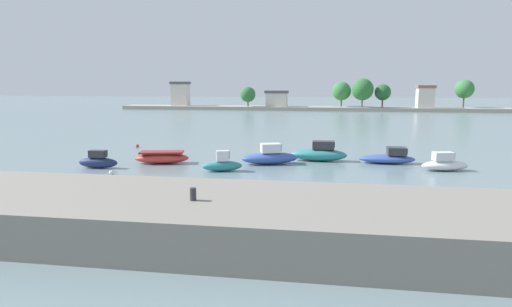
{
  "coord_description": "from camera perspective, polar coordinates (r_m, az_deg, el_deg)",
  "views": [
    {
      "loc": [
        4.88,
        -25.07,
        6.96
      ],
      "look_at": [
        -1.16,
        12.23,
        0.87
      ],
      "focal_mm": 30.64,
      "sensor_mm": 36.0,
      "label": 1
    }
  ],
  "objects": [
    {
      "name": "mooring_buoy_0",
      "position": [
        49.6,
        -15.24,
        0.98
      ],
      "size": [
        0.37,
        0.37,
        0.37
      ],
      "primitive_type": "sphere",
      "color": "red",
      "rests_on": "ground"
    },
    {
      "name": "mooring_buoy_1",
      "position": [
        35.34,
        -18.39,
        -2.4
      ],
      "size": [
        0.34,
        0.34,
        0.34
      ],
      "primitive_type": "sphere",
      "color": "white",
      "rests_on": "ground"
    },
    {
      "name": "distant_shoreline",
      "position": [
        115.23,
        8.68,
        6.89
      ],
      "size": [
        99.69,
        7.63,
        8.21
      ],
      "color": "#9E998C",
      "rests_on": "ground"
    },
    {
      "name": "seawall_embankment",
      "position": [
        19.96,
        -5.46,
        -8.39
      ],
      "size": [
        84.61,
        7.73,
        1.92
      ],
      "primitive_type": "cube",
      "color": "gray",
      "rests_on": "ground"
    },
    {
      "name": "ground_plane",
      "position": [
        26.47,
        -1.77,
        -6.1
      ],
      "size": [
        400.0,
        400.0,
        0.0
      ],
      "primitive_type": "plane",
      "color": "slate"
    },
    {
      "name": "mooring_bollard",
      "position": [
        19.26,
        -8.22,
        -5.27
      ],
      "size": [
        0.28,
        0.28,
        0.56
      ],
      "primitive_type": "cylinder",
      "color": "#2D2D33",
      "rests_on": "seawall_embankment"
    },
    {
      "name": "moored_boat_4",
      "position": [
        39.97,
        8.28,
        0.01
      ],
      "size": [
        5.07,
        1.83,
        1.81
      ],
      "rotation": [
        0.0,
        0.0,
        -0.01
      ],
      "color": "teal",
      "rests_on": "ground"
    },
    {
      "name": "moored_boat_1",
      "position": [
        39.2,
        -12.19,
        -0.52
      ],
      "size": [
        4.96,
        2.7,
        1.07
      ],
      "rotation": [
        0.0,
        0.0,
        0.21
      ],
      "color": "#C63833",
      "rests_on": "ground"
    },
    {
      "name": "moored_boat_0",
      "position": [
        38.48,
        -19.92,
        -0.96
      ],
      "size": [
        3.37,
        1.09,
        1.49
      ],
      "rotation": [
        0.0,
        0.0,
        0.04
      ],
      "color": "navy",
      "rests_on": "ground"
    },
    {
      "name": "moored_boat_5",
      "position": [
        40.04,
        16.93,
        -0.51
      ],
      "size": [
        4.84,
        1.8,
        1.44
      ],
      "rotation": [
        0.0,
        0.0,
        0.02
      ],
      "color": "#3856A8",
      "rests_on": "ground"
    },
    {
      "name": "moored_boat_6",
      "position": [
        38.31,
        23.41,
        -1.25
      ],
      "size": [
        4.01,
        2.11,
        1.51
      ],
      "rotation": [
        0.0,
        0.0,
        0.21
      ],
      "color": "white",
      "rests_on": "ground"
    },
    {
      "name": "moored_boat_2",
      "position": [
        35.02,
        -4.41,
        -1.44
      ],
      "size": [
        3.35,
        1.91,
        1.66
      ],
      "rotation": [
        0.0,
        0.0,
        0.31
      ],
      "color": "teal",
      "rests_on": "ground"
    },
    {
      "name": "moored_boat_3",
      "position": [
        38.04,
        1.84,
        -0.44
      ],
      "size": [
        5.29,
        3.33,
        1.79
      ],
      "rotation": [
        0.0,
        0.0,
        0.33
      ],
      "color": "#3856A8",
      "rests_on": "ground"
    }
  ]
}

